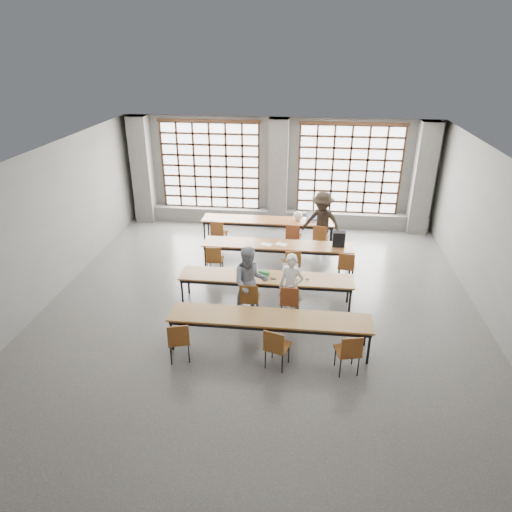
# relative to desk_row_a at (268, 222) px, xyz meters

# --- Properties ---
(floor) EXTENTS (11.00, 11.00, 0.00)m
(floor) POSITION_rel_desk_row_a_xyz_m (0.19, -3.80, -0.66)
(floor) COLOR #4C4C49
(floor) RESTS_ON ground
(ceiling) EXTENTS (11.00, 11.00, 0.00)m
(ceiling) POSITION_rel_desk_row_a_xyz_m (0.19, -3.80, 2.84)
(ceiling) COLOR silver
(ceiling) RESTS_ON floor
(wall_back) EXTENTS (10.00, 0.00, 10.00)m
(wall_back) POSITION_rel_desk_row_a_xyz_m (0.19, 1.70, 1.09)
(wall_back) COLOR #5B5B59
(wall_back) RESTS_ON floor
(wall_front) EXTENTS (10.00, 0.00, 10.00)m
(wall_front) POSITION_rel_desk_row_a_xyz_m (0.19, -9.30, 1.09)
(wall_front) COLOR #5B5B59
(wall_front) RESTS_ON floor
(wall_left) EXTENTS (0.00, 11.00, 11.00)m
(wall_left) POSITION_rel_desk_row_a_xyz_m (-4.81, -3.80, 1.09)
(wall_left) COLOR #5B5B59
(wall_left) RESTS_ON floor
(wall_right) EXTENTS (0.00, 11.00, 11.00)m
(wall_right) POSITION_rel_desk_row_a_xyz_m (5.19, -3.80, 1.09)
(wall_right) COLOR #5B5B59
(wall_right) RESTS_ON floor
(column_left) EXTENTS (0.60, 0.55, 3.50)m
(column_left) POSITION_rel_desk_row_a_xyz_m (-4.31, 1.42, 1.09)
(column_left) COLOR #5C5C5A
(column_left) RESTS_ON floor
(column_mid) EXTENTS (0.60, 0.55, 3.50)m
(column_mid) POSITION_rel_desk_row_a_xyz_m (0.19, 1.42, 1.09)
(column_mid) COLOR #5C5C5A
(column_mid) RESTS_ON floor
(column_right) EXTENTS (0.60, 0.55, 3.50)m
(column_right) POSITION_rel_desk_row_a_xyz_m (4.69, 1.42, 1.09)
(column_right) COLOR #5C5C5A
(column_right) RESTS_ON floor
(window_left) EXTENTS (3.32, 0.12, 3.00)m
(window_left) POSITION_rel_desk_row_a_xyz_m (-2.06, 1.62, 1.24)
(window_left) COLOR white
(window_left) RESTS_ON wall_back
(window_right) EXTENTS (3.32, 0.12, 3.00)m
(window_right) POSITION_rel_desk_row_a_xyz_m (2.44, 1.62, 1.24)
(window_right) COLOR white
(window_right) RESTS_ON wall_back
(sill_ledge) EXTENTS (9.80, 0.35, 0.50)m
(sill_ledge) POSITION_rel_desk_row_a_xyz_m (0.19, 1.50, -0.41)
(sill_ledge) COLOR #5C5C5A
(sill_ledge) RESTS_ON floor
(desk_row_a) EXTENTS (4.00, 0.70, 0.73)m
(desk_row_a) POSITION_rel_desk_row_a_xyz_m (0.00, 0.00, 0.00)
(desk_row_a) COLOR brown
(desk_row_a) RESTS_ON floor
(desk_row_b) EXTENTS (4.00, 0.70, 0.73)m
(desk_row_b) POSITION_rel_desk_row_a_xyz_m (0.42, -1.79, 0.00)
(desk_row_b) COLOR brown
(desk_row_b) RESTS_ON floor
(desk_row_c) EXTENTS (4.00, 0.70, 0.73)m
(desk_row_c) POSITION_rel_desk_row_a_xyz_m (0.28, -3.66, 0.00)
(desk_row_c) COLOR brown
(desk_row_c) RESTS_ON floor
(desk_row_d) EXTENTS (4.00, 0.70, 0.73)m
(desk_row_d) POSITION_rel_desk_row_a_xyz_m (0.52, -5.34, 0.00)
(desk_row_d) COLOR brown
(desk_row_d) RESTS_ON floor
(chair_back_left) EXTENTS (0.48, 0.49, 0.88)m
(chair_back_left) POSITION_rel_desk_row_a_xyz_m (-1.41, -0.63, -0.13)
(chair_back_left) COLOR brown
(chair_back_left) RESTS_ON floor
(chair_back_mid) EXTENTS (0.47, 0.47, 0.88)m
(chair_back_mid) POSITION_rel_desk_row_a_xyz_m (0.79, -0.63, -0.13)
(chair_back_mid) COLOR brown
(chair_back_mid) RESTS_ON floor
(chair_back_right) EXTENTS (0.51, 0.51, 0.88)m
(chair_back_right) POSITION_rel_desk_row_a_xyz_m (1.58, -0.63, -0.13)
(chair_back_right) COLOR brown
(chair_back_right) RESTS_ON floor
(chair_mid_left) EXTENTS (0.44, 0.44, 0.88)m
(chair_mid_left) POSITION_rel_desk_row_a_xyz_m (-1.18, -2.42, -0.13)
(chair_mid_left) COLOR brown
(chair_mid_left) RESTS_ON floor
(chair_mid_centre) EXTENTS (0.51, 0.51, 0.88)m
(chair_mid_centre) POSITION_rel_desk_row_a_xyz_m (0.84, -2.41, -0.13)
(chair_mid_centre) COLOR brown
(chair_mid_centre) RESTS_ON floor
(chair_mid_right) EXTENTS (0.48, 0.49, 0.88)m
(chair_mid_right) POSITION_rel_desk_row_a_xyz_m (2.21, -2.41, -0.13)
(chair_mid_right) COLOR brown
(chair_mid_right) RESTS_ON floor
(chair_front_left) EXTENTS (0.43, 0.44, 0.88)m
(chair_front_left) POSITION_rel_desk_row_a_xyz_m (-0.01, -4.29, -0.13)
(chair_front_left) COLOR brown
(chair_front_left) RESTS_ON floor
(chair_front_right) EXTENTS (0.45, 0.46, 0.88)m
(chair_front_right) POSITION_rel_desk_row_a_xyz_m (0.88, -4.29, -0.13)
(chair_front_right) COLOR brown
(chair_front_right) RESTS_ON floor
(chair_near_left) EXTENTS (0.52, 0.53, 0.88)m
(chair_near_left) POSITION_rel_desk_row_a_xyz_m (-1.15, -5.96, -0.13)
(chair_near_left) COLOR brown
(chair_near_left) RESTS_ON floor
(chair_near_mid) EXTENTS (0.53, 0.53, 0.88)m
(chair_near_mid) POSITION_rel_desk_row_a_xyz_m (0.70, -5.96, -0.13)
(chair_near_mid) COLOR brown
(chair_near_mid) RESTS_ON floor
(chair_near_right) EXTENTS (0.51, 0.51, 0.88)m
(chair_near_right) POSITION_rel_desk_row_a_xyz_m (2.04, -5.97, -0.13)
(chair_near_right) COLOR brown
(chair_near_right) RESTS_ON floor
(student_male) EXTENTS (0.64, 0.50, 1.54)m
(student_male) POSITION_rel_desk_row_a_xyz_m (0.88, -4.16, 0.10)
(student_male) COLOR white
(student_male) RESTS_ON floor
(student_female) EXTENTS (0.92, 0.79, 1.66)m
(student_female) POSITION_rel_desk_row_a_xyz_m (-0.02, -4.16, 0.17)
(student_female) COLOR #172345
(student_female) RESTS_ON floor
(student_back) EXTENTS (1.34, 1.07, 1.81)m
(student_back) POSITION_rel_desk_row_a_xyz_m (1.60, -0.50, 0.24)
(student_back) COLOR black
(student_back) RESTS_ON floor
(laptop_front) EXTENTS (0.36, 0.30, 0.26)m
(laptop_front) POSITION_rel_desk_row_a_xyz_m (0.83, -3.55, 0.13)
(laptop_front) COLOR #B2B2B7
(laptop_front) RESTS_ON desk_row_c
(laptop_back) EXTENTS (0.41, 0.37, 0.26)m
(laptop_back) POSITION_rel_desk_row_a_xyz_m (1.34, 0.11, 0.13)
(laptop_back) COLOR #BCBCC1
(laptop_back) RESTS_ON desk_row_a
(mouse) EXTENTS (0.11, 0.08, 0.04)m
(mouse) POSITION_rel_desk_row_a_xyz_m (1.23, -3.68, 0.08)
(mouse) COLOR white
(mouse) RESTS_ON desk_row_c
(green_box) EXTENTS (0.27, 0.17, 0.09)m
(green_box) POSITION_rel_desk_row_a_xyz_m (0.23, -3.58, 0.11)
(green_box) COLOR #297D3C
(green_box) RESTS_ON desk_row_c
(phone) EXTENTS (0.13, 0.07, 0.01)m
(phone) POSITION_rel_desk_row_a_xyz_m (0.46, -3.76, 0.07)
(phone) COLOR black
(phone) RESTS_ON desk_row_c
(paper_sheet_b) EXTENTS (0.34, 0.29, 0.00)m
(paper_sheet_b) POSITION_rel_desk_row_a_xyz_m (0.12, -1.84, 0.07)
(paper_sheet_b) COLOR white
(paper_sheet_b) RESTS_ON desk_row_b
(paper_sheet_c) EXTENTS (0.34, 0.29, 0.00)m
(paper_sheet_c) POSITION_rel_desk_row_a_xyz_m (0.52, -1.79, 0.07)
(paper_sheet_c) COLOR white
(paper_sheet_c) RESTS_ON desk_row_b
(backpack) EXTENTS (0.32, 0.20, 0.40)m
(backpack) POSITION_rel_desk_row_a_xyz_m (2.02, -1.74, 0.27)
(backpack) COLOR black
(backpack) RESTS_ON desk_row_b
(plastic_bag) EXTENTS (0.30, 0.26, 0.29)m
(plastic_bag) POSITION_rel_desk_row_a_xyz_m (0.90, 0.05, 0.21)
(plastic_bag) COLOR white
(plastic_bag) RESTS_ON desk_row_a
(red_pouch) EXTENTS (0.21, 0.12, 0.06)m
(red_pouch) POSITION_rel_desk_row_a_xyz_m (-1.18, -5.89, -0.16)
(red_pouch) COLOR maroon
(red_pouch) RESTS_ON chair_near_left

